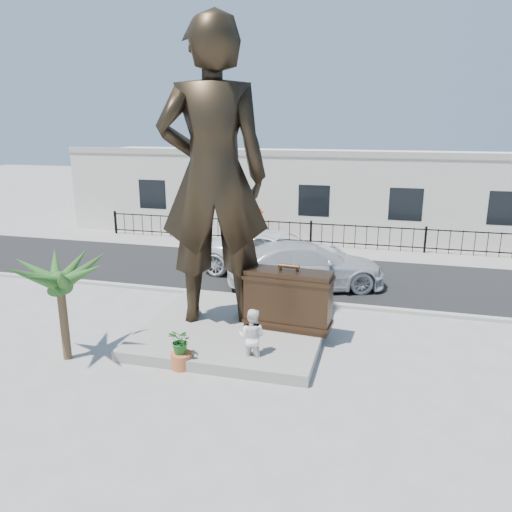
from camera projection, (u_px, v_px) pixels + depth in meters
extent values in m
plane|color=#9E9991|center=(237.00, 357.00, 13.37)|extent=(100.00, 100.00, 0.00)
cube|color=black|center=(293.00, 273.00, 20.83)|extent=(40.00, 7.00, 0.01)
cube|color=#A5A399|center=(274.00, 299.00, 17.56)|extent=(40.00, 0.25, 0.12)
cube|color=#9E9991|center=(308.00, 249.00, 24.56)|extent=(40.00, 2.50, 0.02)
cube|color=gray|center=(236.00, 329.00, 14.86)|extent=(5.20, 5.20, 0.30)
cube|color=black|center=(311.00, 234.00, 25.16)|extent=(22.00, 0.10, 1.20)
cube|color=silver|center=(323.00, 192.00, 28.65)|extent=(28.00, 7.00, 4.40)
imported|color=black|center=(213.00, 177.00, 14.16)|extent=(3.60, 2.89, 8.60)
cube|color=#342215|center=(288.00, 300.00, 14.34)|extent=(2.51, 0.97, 1.73)
imported|color=white|center=(252.00, 337.00, 12.82)|extent=(0.79, 0.64, 1.53)
imported|color=white|center=(278.00, 254.00, 20.38)|extent=(6.61, 3.83, 1.73)
imported|color=#B8BBBD|center=(306.00, 265.00, 18.78)|extent=(6.39, 4.33, 1.72)
imported|color=#EC4D0C|center=(257.00, 226.00, 25.11)|extent=(1.46, 1.29, 1.96)
cylinder|color=#B85C30|center=(182.00, 360.00, 12.78)|extent=(0.56, 0.56, 0.40)
imported|color=#1F5D1E|center=(181.00, 341.00, 12.64)|extent=(0.77, 0.73, 0.68)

